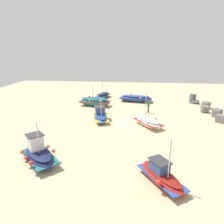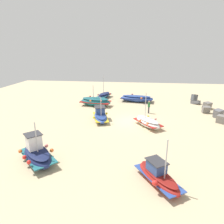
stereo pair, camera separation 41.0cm
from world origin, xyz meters
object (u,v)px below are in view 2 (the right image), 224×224
Objects in this scene: fishing_boat_0 at (148,122)px; fishing_boat_5 at (37,154)px; person_walking at (149,106)px; fishing_boat_4 at (104,95)px; fishing_boat_6 at (137,98)px; fishing_boat_2 at (158,176)px; fishing_boat_3 at (100,116)px; fishing_boat_1 at (95,102)px.

fishing_boat_5 is (8.63, -8.88, 0.18)m from fishing_boat_0.
fishing_boat_5 is 2.31× the size of person_walking.
fishing_boat_4 reaches higher than fishing_boat_6.
fishing_boat_0 is 14.82m from fishing_boat_4.
fishing_boat_2 is 24.32m from fishing_boat_4.
fishing_boat_6 is (-9.61, 4.35, -0.00)m from fishing_boat_3.
fishing_boat_4 is (-11.54, -1.39, -0.08)m from fishing_boat_3.
fishing_boat_5 is at bearing -80.99° from fishing_boat_0.
fishing_boat_4 is 1.01× the size of fishing_boat_5.
fishing_boat_4 is (-23.20, -7.29, -0.07)m from fishing_boat_2.
fishing_boat_0 reaches higher than person_walking.
fishing_boat_1 is 8.42m from person_walking.
fishing_boat_1 is at bearing 36.36° from fishing_boat_6.
fishing_boat_2 is 0.72× the size of fishing_boat_6.
fishing_boat_0 is at bearing -135.94° from fishing_boat_4.
fishing_boat_0 reaches higher than fishing_boat_1.
fishing_boat_0 is at bearing -31.53° from fishing_boat_2.
fishing_boat_4 is at bearing -9.60° from fishing_boat_3.
fishing_boat_2 is 15.18m from person_walking.
fishing_boat_6 is at bearing -66.05° from fishing_boat_5.
person_walking is at bearing -9.84° from fishing_boat_1.
fishing_boat_2 is 13.07m from fishing_boat_3.
person_walking is (6.10, 1.68, 0.45)m from fishing_boat_6.
fishing_boat_6 is at bearing -28.56° from fishing_boat_2.
fishing_boat_1 reaches higher than fishing_boat_6.
fishing_boat_2 is at bearing -147.04° from fishing_boat_4.
fishing_boat_2 is at bearing -57.11° from fishing_boat_1.
person_walking is at bearing -33.24° from fishing_boat_2.
fishing_boat_3 reaches higher than fishing_boat_6.
fishing_boat_5 is (10.11, -3.19, 0.13)m from fishing_boat_3.
fishing_boat_0 is 5.02m from person_walking.
fishing_boat_5 is (21.65, -1.80, 0.22)m from fishing_boat_4.
fishing_boat_4 is 21.72m from fishing_boat_5.
fishing_boat_4 is (-5.26, 0.51, -0.20)m from fishing_boat_1.
fishing_boat_1 is 1.14× the size of fishing_boat_3.
fishing_boat_5 is at bearing -85.10° from fishing_boat_1.
fishing_boat_3 is at bearing -139.74° from fishing_boat_0.
fishing_boat_1 reaches higher than fishing_boat_3.
fishing_boat_0 is 0.98× the size of fishing_boat_4.
fishing_boat_0 reaches higher than fishing_boat_6.
fishing_boat_5 reaches higher than person_walking.
fishing_boat_3 is 1.08× the size of fishing_boat_4.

